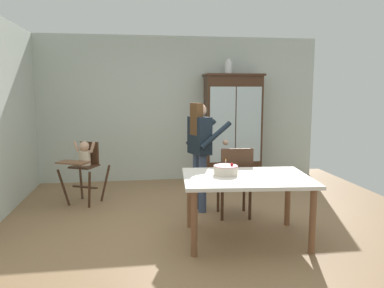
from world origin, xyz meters
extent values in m
plane|color=#93704C|center=(0.00, 0.00, 0.00)|extent=(6.24, 6.24, 0.00)
cube|color=beige|center=(0.00, 2.63, 1.35)|extent=(5.32, 0.06, 2.70)
cube|color=#422819|center=(0.98, 2.37, 0.98)|extent=(1.04, 0.42, 1.97)
cube|color=#422819|center=(0.98, 2.37, 1.99)|extent=(1.10, 0.48, 0.04)
cube|color=silver|center=(0.73, 2.15, 1.08)|extent=(0.47, 0.01, 1.38)
cube|color=silver|center=(1.22, 2.15, 1.08)|extent=(0.47, 0.01, 1.38)
cube|color=#422819|center=(0.98, 2.37, 1.08)|extent=(0.96, 0.36, 0.02)
cylinder|color=white|center=(0.88, 2.37, 2.12)|extent=(0.13, 0.13, 0.22)
cylinder|color=white|center=(0.88, 2.37, 2.25)|extent=(0.07, 0.07, 0.05)
cylinder|color=#422819|center=(-1.90, 1.12, 0.28)|extent=(0.18, 0.09, 0.56)
cylinder|color=#422819|center=(-1.51, 0.92, 0.28)|extent=(0.09, 0.18, 0.56)
cylinder|color=#422819|center=(-1.71, 1.51, 0.28)|extent=(0.09, 0.18, 0.56)
cylinder|color=#422819|center=(-1.31, 1.31, 0.28)|extent=(0.18, 0.09, 0.56)
cube|color=#422819|center=(-1.61, 1.22, 0.25)|extent=(0.39, 0.22, 0.02)
cube|color=#422819|center=(-1.61, 1.22, 0.57)|extent=(0.46, 0.46, 0.02)
cube|color=#422819|center=(-1.54, 1.35, 0.76)|extent=(0.29, 0.16, 0.34)
cube|color=brown|center=(-1.73, 0.97, 0.68)|extent=(0.50, 0.41, 0.02)
cylinder|color=beige|center=(-1.60, 1.23, 0.70)|extent=(0.17, 0.17, 0.22)
sphere|color=tan|center=(-1.60, 1.23, 0.87)|extent=(0.15, 0.15, 0.15)
cylinder|color=tan|center=(-1.72, 1.30, 0.86)|extent=(0.11, 0.08, 0.17)
cylinder|color=tan|center=(-1.47, 1.17, 0.86)|extent=(0.11, 0.08, 0.17)
cylinder|color=#3D4C6B|center=(0.08, 0.54, 0.41)|extent=(0.11, 0.11, 0.82)
cylinder|color=#3D4C6B|center=(0.02, 0.70, 0.41)|extent=(0.11, 0.11, 0.82)
cube|color=#19232D|center=(0.05, 0.62, 1.08)|extent=(0.31, 0.41, 0.52)
cube|color=white|center=(0.15, 0.65, 1.08)|extent=(0.03, 0.06, 0.49)
sphere|color=tan|center=(0.05, 0.62, 1.43)|extent=(0.19, 0.19, 0.19)
cube|color=brown|center=(0.00, 0.60, 1.31)|extent=(0.16, 0.22, 0.44)
cylinder|color=#19232D|center=(0.25, 0.48, 1.10)|extent=(0.49, 0.23, 0.37)
sphere|color=tan|center=(0.40, 0.53, 0.99)|extent=(0.08, 0.08, 0.08)
cylinder|color=#19232D|center=(0.11, 0.85, 1.10)|extent=(0.49, 0.23, 0.37)
sphere|color=tan|center=(0.26, 0.91, 0.99)|extent=(0.08, 0.08, 0.08)
cube|color=silver|center=(0.40, -0.50, 0.72)|extent=(1.51, 1.15, 0.04)
cylinder|color=brown|center=(-0.26, -0.87, 0.35)|extent=(0.07, 0.07, 0.70)
cylinder|color=brown|center=(0.98, -0.98, 0.35)|extent=(0.07, 0.07, 0.70)
cylinder|color=brown|center=(-0.18, -0.02, 0.35)|extent=(0.07, 0.07, 0.70)
cylinder|color=brown|center=(1.05, -0.13, 0.35)|extent=(0.07, 0.07, 0.70)
cylinder|color=beige|center=(0.18, -0.39, 0.79)|extent=(0.28, 0.28, 0.10)
cylinder|color=pink|center=(0.18, -0.39, 0.84)|extent=(0.27, 0.27, 0.01)
cylinder|color=#F2E5CC|center=(0.18, -0.39, 0.88)|extent=(0.01, 0.01, 0.06)
cone|color=yellow|center=(0.18, -0.39, 0.92)|extent=(0.02, 0.02, 0.02)
sphere|color=red|center=(0.25, -0.42, 0.87)|extent=(0.04, 0.04, 0.04)
cylinder|color=#422819|center=(0.67, 0.50, 0.23)|extent=(0.04, 0.04, 0.45)
cylinder|color=#422819|center=(0.30, 0.53, 0.23)|extent=(0.04, 0.04, 0.45)
cylinder|color=#422819|center=(0.64, 0.13, 0.23)|extent=(0.04, 0.04, 0.45)
cylinder|color=#422819|center=(0.27, 0.16, 0.23)|extent=(0.04, 0.04, 0.45)
cube|color=brown|center=(0.47, 0.33, 0.47)|extent=(0.47, 0.47, 0.03)
cube|color=#422819|center=(0.46, 0.13, 0.72)|extent=(0.42, 0.07, 0.48)
cylinder|color=#422819|center=(0.65, 0.12, 0.72)|extent=(0.03, 0.03, 0.48)
cylinder|color=#422819|center=(0.27, 0.14, 0.72)|extent=(0.03, 0.03, 0.48)
camera|label=1|loc=(-0.83, -4.56, 1.70)|focal=35.53mm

